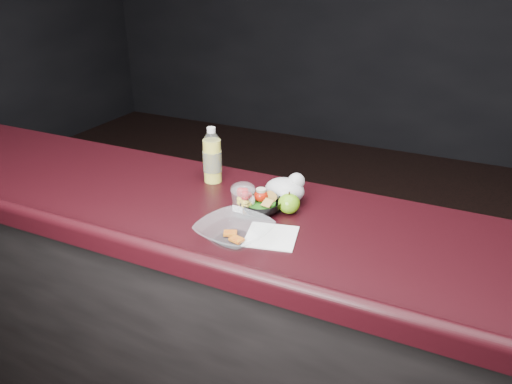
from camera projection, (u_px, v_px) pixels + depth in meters
counter at (243, 327)px, 1.97m from camera, size 4.06×0.71×1.02m
lemonade_bottle at (212, 159)px, 1.96m from camera, size 0.07×0.07×0.22m
fruit_cup at (243, 199)px, 1.71m from camera, size 0.09×0.09×0.12m
green_apple at (289, 204)px, 1.74m from camera, size 0.08×0.08×0.08m
plastic_bag at (286, 189)px, 1.82m from camera, size 0.15×0.12×0.11m
snack_bowl at (260, 205)px, 1.75m from camera, size 0.18×0.18×0.08m
takeout_bowl at (234, 232)px, 1.57m from camera, size 0.27×0.27×0.06m
paper_napkin at (271, 236)px, 1.60m from camera, size 0.19×0.19×0.00m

